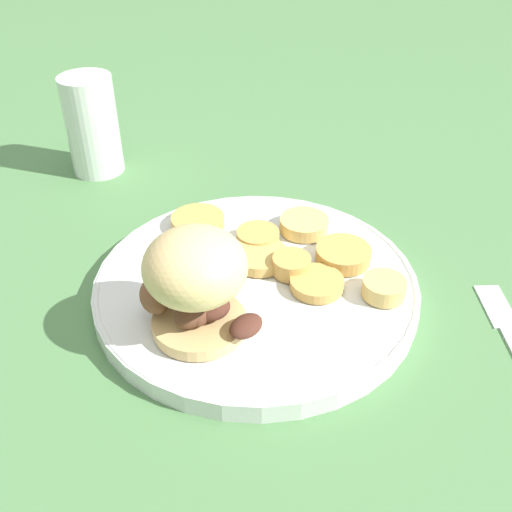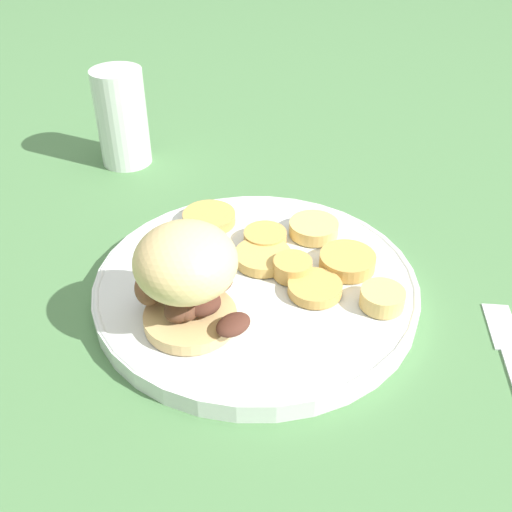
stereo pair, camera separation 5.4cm
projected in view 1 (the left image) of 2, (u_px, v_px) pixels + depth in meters
The scene contains 12 objects.
ground_plane at pixel (256, 294), 0.57m from camera, with size 4.00×4.00×0.00m, color #4C7A47.
dinner_plate at pixel (256, 285), 0.56m from camera, with size 0.30×0.30×0.02m.
sandwich at pixel (196, 280), 0.47m from camera, with size 0.12×0.10×0.09m.
potato_round_0 at pixel (384, 288), 0.53m from camera, with size 0.04×0.04×0.02m, color #DBB766.
potato_round_1 at pixel (304, 224), 0.61m from camera, with size 0.05×0.05×0.01m, color #DBB766.
potato_round_2 at pixel (198, 221), 0.62m from camera, with size 0.06×0.06×0.01m, color tan.
potato_round_3 at pixel (317, 283), 0.54m from camera, with size 0.05×0.05×0.01m, color tan.
potato_round_4 at pixel (343, 254), 0.57m from camera, with size 0.05×0.05×0.01m, color tan.
potato_round_5 at pixel (258, 237), 0.60m from camera, with size 0.04×0.04×0.01m, color tan.
potato_round_6 at pixel (291, 265), 0.56m from camera, with size 0.04×0.04×0.02m, color tan.
potato_round_7 at pixel (260, 256), 0.57m from camera, with size 0.05×0.05×0.01m, color tan.
drinking_glass at pixel (92, 125), 0.73m from camera, with size 0.06×0.06×0.12m.
Camera 1 is at (-0.15, 0.41, 0.37)m, focal length 42.00 mm.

